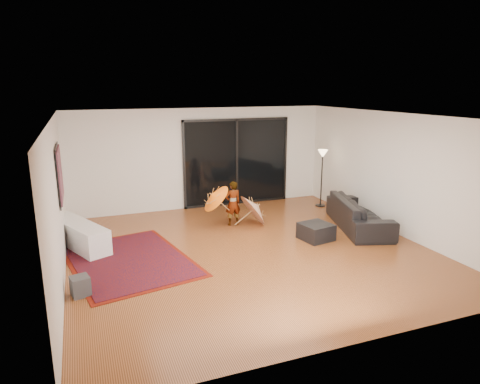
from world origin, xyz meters
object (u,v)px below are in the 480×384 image
ottoman (316,232)px  media_console (78,235)px  sofa (359,213)px  child (233,203)px

ottoman → media_console: bearing=164.2°
media_console → ottoman: media_console is taller
sofa → ottoman: sofa is taller
media_console → ottoman: (4.84, -1.37, -0.09)m
media_console → ottoman: size_ratio=3.10×
sofa → ottoman: (-1.36, -0.35, -0.17)m
media_console → sofa: bearing=-34.0°
sofa → ottoman: 1.41m
ottoman → child: bearing=130.2°
sofa → ottoman: bearing=121.6°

